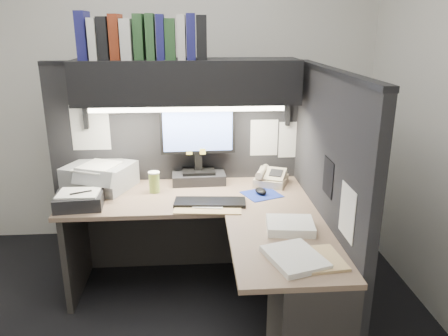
{
  "coord_description": "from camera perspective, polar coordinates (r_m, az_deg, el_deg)",
  "views": [
    {
      "loc": [
        0.17,
        -2.32,
        1.87
      ],
      "look_at": [
        0.36,
        0.51,
        0.94
      ],
      "focal_mm": 35.0,
      "sensor_mm": 36.0,
      "label": 1
    }
  ],
  "objects": [
    {
      "name": "floor",
      "position": [
        2.98,
        -6.75,
        -20.77
      ],
      "size": [
        3.5,
        3.5,
        0.0
      ],
      "primitive_type": "plane",
      "color": "black",
      "rests_on": "ground"
    },
    {
      "name": "wall_back",
      "position": [
        3.86,
        -6.55,
        10.28
      ],
      "size": [
        3.5,
        0.04,
        2.7
      ],
      "primitive_type": "cube",
      "color": "silver",
      "rests_on": "floor"
    },
    {
      "name": "wall_front",
      "position": [
        0.99,
        -13.48,
        -14.02
      ],
      "size": [
        3.5,
        0.04,
        2.7
      ],
      "primitive_type": "cube",
      "color": "silver",
      "rests_on": "floor"
    },
    {
      "name": "partition_back",
      "position": [
        3.43,
        -6.09,
        -0.16
      ],
      "size": [
        1.9,
        0.06,
        1.6
      ],
      "primitive_type": "cube",
      "color": "black",
      "rests_on": "floor"
    },
    {
      "name": "partition_right",
      "position": [
        2.84,
        13.0,
        -4.46
      ],
      "size": [
        0.06,
        1.5,
        1.6
      ],
      "primitive_type": "cube",
      "color": "black",
      "rests_on": "floor"
    },
    {
      "name": "desk",
      "position": [
        2.73,
        2.08,
        -13.29
      ],
      "size": [
        1.7,
        1.53,
        0.73
      ],
      "color": "#826952",
      "rests_on": "floor"
    },
    {
      "name": "overhead_shelf",
      "position": [
        3.1,
        -4.84,
        11.22
      ],
      "size": [
        1.55,
        0.34,
        0.3
      ],
      "primitive_type": "cube",
      "color": "black",
      "rests_on": "partition_back"
    },
    {
      "name": "task_light_tube",
      "position": [
        2.98,
        -4.78,
        7.66
      ],
      "size": [
        1.32,
        0.04,
        0.04
      ],
      "primitive_type": "cylinder",
      "rotation": [
        0.0,
        1.57,
        0.0
      ],
      "color": "white",
      "rests_on": "overhead_shelf"
    },
    {
      "name": "monitor",
      "position": [
        3.27,
        -3.39,
        2.05
      ],
      "size": [
        0.55,
        0.26,
        0.6
      ],
      "rotation": [
        0.0,
        0.0,
        0.03
      ],
      "color": "black",
      "rests_on": "desk"
    },
    {
      "name": "keyboard",
      "position": [
        2.93,
        -1.84,
        -4.49
      ],
      "size": [
        0.49,
        0.2,
        0.02
      ],
      "primitive_type": "cube",
      "rotation": [
        0.0,
        0.0,
        -0.08
      ],
      "color": "black",
      "rests_on": "desk"
    },
    {
      "name": "mousepad",
      "position": [
        3.1,
        4.94,
        -3.44
      ],
      "size": [
        0.3,
        0.29,
        0.0
      ],
      "primitive_type": "cube",
      "rotation": [
        0.0,
        0.0,
        0.38
      ],
      "color": "navy",
      "rests_on": "desk"
    },
    {
      "name": "mouse",
      "position": [
        3.1,
        4.83,
        -3.02
      ],
      "size": [
        0.1,
        0.13,
        0.04
      ],
      "primitive_type": "ellipsoid",
      "rotation": [
        0.0,
        0.0,
        0.35
      ],
      "color": "black",
      "rests_on": "mousepad"
    },
    {
      "name": "telephone",
      "position": [
        3.3,
        6.16,
        -1.33
      ],
      "size": [
        0.3,
        0.3,
        0.09
      ],
      "primitive_type": "cube",
      "rotation": [
        0.0,
        0.0,
        -0.4
      ],
      "color": "tan",
      "rests_on": "desk"
    },
    {
      "name": "coffee_cup",
      "position": [
        3.15,
        -9.1,
        -1.9
      ],
      "size": [
        0.08,
        0.08,
        0.14
      ],
      "primitive_type": "cylinder",
      "rotation": [
        0.0,
        0.0,
        -0.05
      ],
      "color": "#A4AC45",
      "rests_on": "desk"
    },
    {
      "name": "printer",
      "position": [
        3.32,
        -15.88,
        -1.02
      ],
      "size": [
        0.55,
        0.51,
        0.18
      ],
      "primitive_type": "cube",
      "rotation": [
        0.0,
        0.0,
        -0.39
      ],
      "color": "#939699",
      "rests_on": "desk"
    },
    {
      "name": "notebook_stack",
      "position": [
        3.03,
        -18.37,
        -4.03
      ],
      "size": [
        0.32,
        0.28,
        0.09
      ],
      "primitive_type": "cube",
      "rotation": [
        0.0,
        0.0,
        0.1
      ],
      "color": "black",
      "rests_on": "desk"
    },
    {
      "name": "open_folder",
      "position": [
        2.9,
        -2.06,
        -4.9
      ],
      "size": [
        0.46,
        0.33,
        0.01
      ],
      "primitive_type": "cube",
      "rotation": [
        0.0,
        0.0,
        -0.1
      ],
      "color": "tan",
      "rests_on": "desk"
    },
    {
      "name": "paper_stack_a",
      "position": [
        2.6,
        8.63,
        -7.46
      ],
      "size": [
        0.29,
        0.26,
        0.05
      ],
      "primitive_type": "cube",
      "rotation": [
        0.0,
        0.0,
        -0.11
      ],
      "color": "white",
      "rests_on": "desk"
    },
    {
      "name": "paper_stack_b",
      "position": [
        2.29,
        9.23,
        -11.49
      ],
      "size": [
        0.33,
        0.37,
        0.03
      ],
      "primitive_type": "cube",
      "rotation": [
        0.0,
        0.0,
        0.3
      ],
      "color": "white",
      "rests_on": "desk"
    },
    {
      "name": "manila_stack",
      "position": [
        2.32,
        12.58,
        -11.5
      ],
      "size": [
        0.23,
        0.28,
        0.01
      ],
      "primitive_type": "cube",
      "rotation": [
        0.0,
        0.0,
        0.11
      ],
      "color": "tan",
      "rests_on": "desk"
    },
    {
      "name": "binder_row",
      "position": [
        3.09,
        -10.48,
        16.41
      ],
      "size": [
        0.84,
        0.25,
        0.31
      ],
      "color": "navy",
      "rests_on": "overhead_shelf"
    },
    {
      "name": "pinned_papers",
      "position": [
        3.01,
        1.01,
        2.41
      ],
      "size": [
        1.76,
        1.31,
        0.51
      ],
      "color": "white",
      "rests_on": "partition_back"
    }
  ]
}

